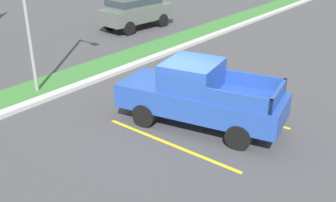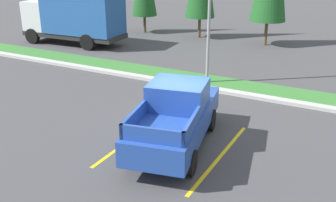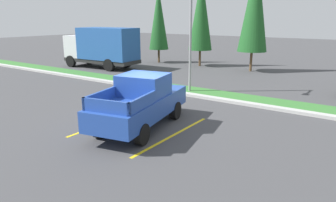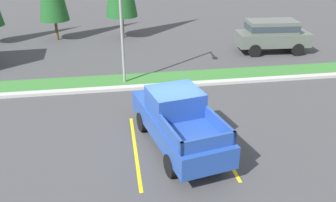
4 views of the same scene
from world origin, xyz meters
TOP-DOWN VIEW (x-y plane):
  - ground_plane at (0.00, 0.00)m, footprint 120.00×120.00m
  - parking_line_near at (-1.38, -0.55)m, footprint 0.12×4.80m
  - parking_line_far at (1.72, -0.55)m, footprint 0.12×4.80m
  - curb_strip at (0.00, 5.00)m, footprint 56.00×0.40m
  - grass_median at (0.00, 6.10)m, footprint 56.00×1.80m
  - pickup_truck_main at (0.16, -0.50)m, footprint 2.92×5.50m
  - suv_distant at (8.27, 9.73)m, footprint 4.72×2.22m

SIDE VIEW (x-z plane):
  - ground_plane at x=0.00m, z-range 0.00..0.00m
  - parking_line_near at x=-1.38m, z-range 0.00..0.01m
  - parking_line_far at x=1.72m, z-range 0.00..0.01m
  - grass_median at x=0.00m, z-range 0.00..0.06m
  - curb_strip at x=0.00m, z-range 0.00..0.15m
  - pickup_truck_main at x=0.16m, z-range -0.01..2.09m
  - suv_distant at x=8.27m, z-range 0.19..2.29m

